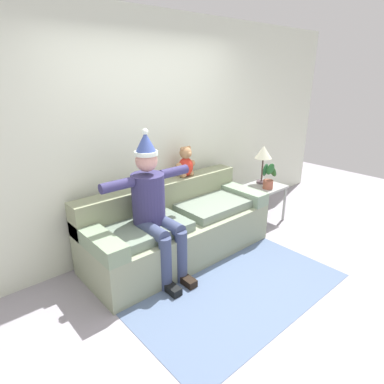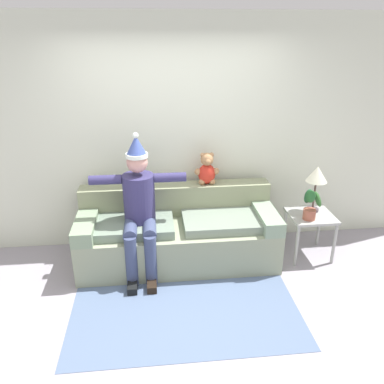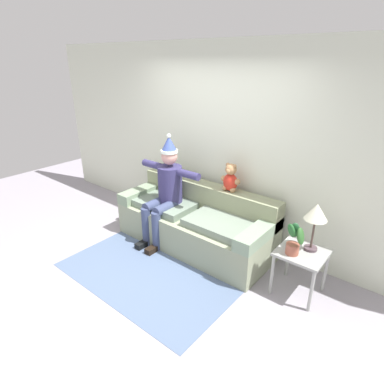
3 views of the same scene
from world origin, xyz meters
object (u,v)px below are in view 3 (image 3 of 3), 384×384
couch (196,222)px  table_lamp (316,214)px  potted_plant (294,239)px  person_seated (165,189)px  teddy_bear (230,179)px  side_table (301,258)px

couch → table_lamp: table_lamp is taller
table_lamp → potted_plant: size_ratio=1.41×
person_seated → potted_plant: bearing=-0.9°
person_seated → potted_plant: 1.89m
potted_plant → teddy_bear: bearing=157.7°
couch → teddy_bear: 0.80m
person_seated → teddy_bear: person_seated is taller
potted_plant → couch: bearing=172.7°
teddy_bear → side_table: teddy_bear is taller
person_seated → couch: bearing=21.1°
table_lamp → side_table: bearing=-118.4°
teddy_bear → table_lamp: bearing=-11.5°
couch → side_table: couch is taller
couch → teddy_bear: (0.37, 0.26, 0.66)m
teddy_bear → side_table: 1.34m
teddy_bear → person_seated: bearing=-151.5°
side_table → table_lamp: bearing=61.6°
teddy_bear → side_table: (1.17, -0.35, -0.55)m
person_seated → side_table: person_seated is taller
couch → side_table: bearing=-3.1°
teddy_bear → potted_plant: (1.11, -0.45, -0.29)m
person_seated → teddy_bear: bearing=28.5°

